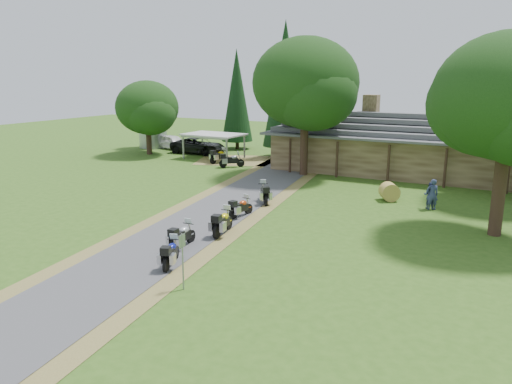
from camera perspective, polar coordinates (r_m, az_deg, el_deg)
The scene contains 23 objects.
ground at distance 23.86m, azimuth -11.11°, elevation -6.13°, with size 120.00×120.00×0.00m, color #315818.
driveway at distance 27.19m, azimuth -6.65°, elevation -3.56°, with size 46.00×46.00×0.00m, color #49494C.
lodge at distance 42.56m, azimuth 16.39°, elevation 5.45°, with size 21.40×9.40×4.90m, color brown, non-canonical shape.
silo at distance 56.33m, azimuth -11.77°, elevation 8.15°, with size 3.06×3.06×6.22m, color gray.
carport at distance 48.05m, azimuth -4.83°, elevation 5.24°, with size 5.49×3.66×2.38m, color silver, non-canonical shape.
car_white_sedan at distance 54.94m, azimuth -9.52°, elevation 5.86°, with size 5.74×2.42×1.91m, color white.
car_dark_suv at distance 51.32m, azimuth -6.61°, elevation 5.72°, with size 6.24×2.66×2.39m, color black.
motorcycle_row_a at distance 21.24m, azimuth -9.72°, elevation -6.77°, with size 1.78×0.58×1.22m, color navy, non-canonical shape.
motorcycle_row_b at distance 23.36m, azimuth -8.42°, elevation -4.83°, with size 1.82×0.59×1.24m, color #B1B3B9, non-canonical shape.
motorcycle_row_c at distance 25.04m, azimuth -3.82°, elevation -3.34°, with size 1.99×0.65×1.36m, color yellow, non-canonical shape.
motorcycle_row_d at distance 28.03m, azimuth -1.74°, elevation -1.67°, with size 1.77×0.58×1.21m, color #BD4014, non-canonical shape.
motorcycle_row_e at distance 31.15m, azimuth 0.95°, elevation -0.02°, with size 1.97×0.64×1.35m, color black, non-canonical shape.
motorcycle_carport_a at distance 45.66m, azimuth -4.23°, elevation 4.20°, with size 2.01×0.66×1.37m, color #E4C503, non-canonical shape.
motorcycle_carport_b at distance 43.35m, azimuth -2.79°, elevation 3.72°, with size 1.97×0.64×1.35m, color gray, non-canonical shape.
person_a at distance 31.23m, azimuth 19.53°, elevation 0.03°, with size 0.62×0.45×2.18m, color navy.
person_b at distance 31.48m, azimuth 19.28°, elevation -0.13°, with size 0.54×0.39×1.88m, color navy.
hay_bale at distance 32.83m, azimuth 15.00°, elevation 0.03°, with size 1.14×1.14×1.05m, color olive.
sign_post at distance 18.73m, azimuth -8.38°, elevation -7.92°, with size 0.39×0.07×2.18m, color gray, non-canonical shape.
oak_lodge_left at distance 39.53m, azimuth 5.63°, elevation 10.31°, with size 8.23×8.23×11.70m, color black, non-canonical shape.
oak_driveway at distance 26.75m, azimuth 26.72°, elevation 6.90°, with size 7.19×7.19×11.02m, color black, non-canonical shape.
oak_silo at distance 51.39m, azimuth -12.27°, elevation 8.41°, with size 6.24×6.24×7.56m, color black, non-canonical shape.
cedar_near at distance 48.42m, azimuth 3.33°, elevation 11.57°, with size 4.19×4.19×12.89m, color black.
cedar_far at distance 54.03m, azimuth -2.19°, elevation 10.52°, with size 3.33×3.33×10.57m, color black.
Camera 1 is at (14.37, -17.39, 7.79)m, focal length 35.00 mm.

